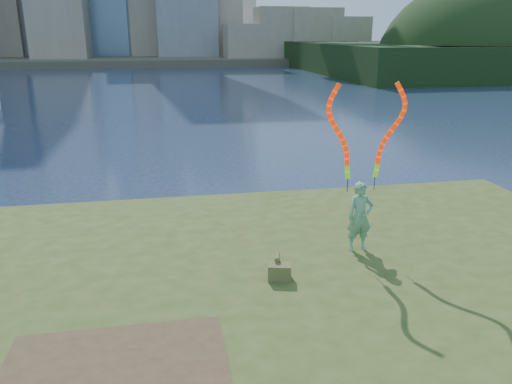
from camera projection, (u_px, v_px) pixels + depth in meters
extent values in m
plane|color=#1B2843|center=(239.00, 304.00, 10.33)|extent=(320.00, 320.00, 0.00)
cube|color=#374719|center=(262.00, 376.00, 7.95)|extent=(20.00, 18.00, 0.30)
cube|color=#374719|center=(259.00, 351.00, 8.15)|extent=(17.00, 15.00, 0.30)
cube|color=#374719|center=(257.00, 331.00, 8.26)|extent=(14.00, 12.00, 0.30)
cube|color=#474334|center=(167.00, 58.00, 99.11)|extent=(320.00, 40.00, 1.20)
imported|color=#187B31|center=(360.00, 217.00, 10.78)|extent=(0.57, 0.39, 1.54)
cylinder|color=black|center=(347.00, 185.00, 10.60)|extent=(0.02, 0.02, 0.30)
cylinder|color=black|center=(374.00, 183.00, 10.72)|extent=(0.02, 0.02, 0.30)
cube|color=brown|center=(280.00, 272.00, 9.63)|extent=(0.50, 0.40, 0.32)
cylinder|color=brown|center=(277.00, 257.00, 9.77)|extent=(0.17, 0.31, 0.11)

